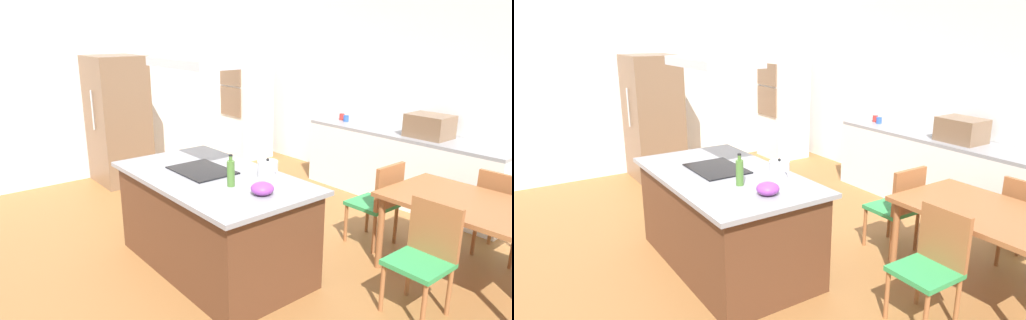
# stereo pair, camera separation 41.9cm
# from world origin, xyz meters

# --- Properties ---
(ground) EXTENTS (16.00, 16.00, 0.00)m
(ground) POSITION_xyz_m (0.00, 1.50, 0.00)
(ground) COLOR #936033
(wall_back) EXTENTS (7.20, 0.10, 2.70)m
(wall_back) POSITION_xyz_m (0.00, 3.25, 1.35)
(wall_back) COLOR white
(wall_back) RESTS_ON ground
(wall_left) EXTENTS (0.10, 8.80, 2.70)m
(wall_left) POSITION_xyz_m (-3.45, 1.00, 1.35)
(wall_left) COLOR white
(wall_left) RESTS_ON ground
(kitchen_island) EXTENTS (1.96, 1.09, 0.90)m
(kitchen_island) POSITION_xyz_m (0.00, 0.00, 0.45)
(kitchen_island) COLOR #59331E
(kitchen_island) RESTS_ON ground
(cooktop) EXTENTS (0.60, 0.44, 0.01)m
(cooktop) POSITION_xyz_m (-0.16, 0.00, 0.91)
(cooktop) COLOR black
(cooktop) RESTS_ON kitchen_island
(tea_kettle) EXTENTS (0.23, 0.18, 0.17)m
(tea_kettle) POSITION_xyz_m (0.36, 0.36, 0.97)
(tea_kettle) COLOR silver
(tea_kettle) RESTS_ON kitchen_island
(olive_oil_bottle) EXTENTS (0.07, 0.07, 0.27)m
(olive_oil_bottle) POSITION_xyz_m (0.35, -0.04, 1.02)
(olive_oil_bottle) COLOR #47722D
(olive_oil_bottle) RESTS_ON kitchen_island
(mixing_bowl) EXTENTS (0.19, 0.19, 0.10)m
(mixing_bowl) POSITION_xyz_m (0.68, 0.03, 0.95)
(mixing_bowl) COLOR purple
(mixing_bowl) RESTS_ON kitchen_island
(back_counter) EXTENTS (2.72, 0.62, 0.90)m
(back_counter) POSITION_xyz_m (0.10, 2.88, 0.45)
(back_counter) COLOR white
(back_counter) RESTS_ON ground
(countertop_microwave) EXTENTS (0.50, 0.38, 0.28)m
(countertop_microwave) POSITION_xyz_m (0.42, 2.88, 1.04)
(countertop_microwave) COLOR brown
(countertop_microwave) RESTS_ON back_counter
(coffee_mug_red) EXTENTS (0.08, 0.08, 0.09)m
(coffee_mug_red) POSITION_xyz_m (-0.99, 2.93, 0.95)
(coffee_mug_red) COLOR red
(coffee_mug_red) RESTS_ON back_counter
(coffee_mug_blue) EXTENTS (0.08, 0.08, 0.09)m
(coffee_mug_blue) POSITION_xyz_m (-0.87, 2.88, 0.95)
(coffee_mug_blue) COLOR #2D56B2
(coffee_mug_blue) RESTS_ON back_counter
(wall_oven_stack) EXTENTS (0.70, 0.66, 2.20)m
(wall_oven_stack) POSITION_xyz_m (-2.90, 2.65, 1.10)
(wall_oven_stack) COLOR white
(wall_oven_stack) RESTS_ON ground
(refrigerator) EXTENTS (0.80, 0.73, 1.82)m
(refrigerator) POSITION_xyz_m (-2.98, 0.37, 0.91)
(refrigerator) COLOR brown
(refrigerator) RESTS_ON ground
(dining_table) EXTENTS (1.40, 0.90, 0.75)m
(dining_table) POSITION_xyz_m (1.63, 1.55, 0.67)
(dining_table) COLOR #995B33
(dining_table) RESTS_ON ground
(chair_at_left_end) EXTENTS (0.42, 0.42, 0.89)m
(chair_at_left_end) POSITION_xyz_m (0.72, 1.55, 0.51)
(chair_at_left_end) COLOR #33934C
(chair_at_left_end) RESTS_ON ground
(chair_facing_back_wall) EXTENTS (0.42, 0.42, 0.89)m
(chair_facing_back_wall) POSITION_xyz_m (1.63, 2.21, 0.51)
(chair_facing_back_wall) COLOR #33934C
(chair_facing_back_wall) RESTS_ON ground
(chair_facing_island) EXTENTS (0.42, 0.42, 0.89)m
(chair_facing_island) POSITION_xyz_m (1.63, 0.88, 0.51)
(chair_facing_island) COLOR #33934C
(chair_facing_island) RESTS_ON ground
(range_hood) EXTENTS (0.90, 0.55, 0.78)m
(range_hood) POSITION_xyz_m (-0.16, 0.00, 2.10)
(range_hood) COLOR #ADADB2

